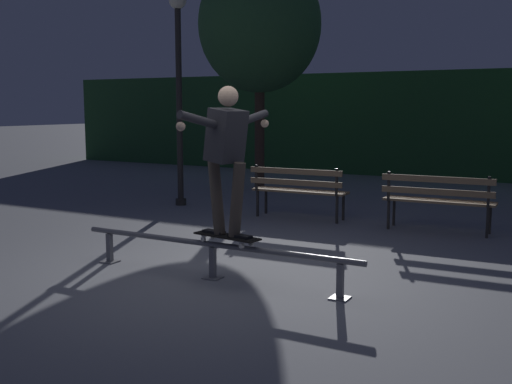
{
  "coord_description": "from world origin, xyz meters",
  "views": [
    {
      "loc": [
        3.52,
        -5.56,
        1.84
      ],
      "look_at": [
        0.09,
        0.65,
        0.85
      ],
      "focal_mm": 43.13,
      "sensor_mm": 36.0,
      "label": 1
    }
  ],
  "objects_px": {
    "park_bench_leftmost": "(298,187)",
    "lamp_post_left": "(179,71)",
    "tree_far_left": "(260,25)",
    "grind_rail": "(213,251)",
    "skateboard": "(227,237)",
    "park_bench_left_center": "(438,196)",
    "skateboarder": "(227,148)"
  },
  "relations": [
    {
      "from": "skateboard",
      "to": "park_bench_left_center",
      "type": "distance_m",
      "value": 3.9
    },
    {
      "from": "skateboard",
      "to": "park_bench_leftmost",
      "type": "distance_m",
      "value": 3.75
    },
    {
      "from": "park_bench_leftmost",
      "to": "lamp_post_left",
      "type": "xyz_separation_m",
      "value": [
        -2.55,
        0.27,
        1.94
      ]
    },
    {
      "from": "park_bench_leftmost",
      "to": "lamp_post_left",
      "type": "relative_size",
      "value": 0.41
    },
    {
      "from": "skateboarder",
      "to": "tree_far_left",
      "type": "bearing_deg",
      "value": 115.94
    },
    {
      "from": "lamp_post_left",
      "to": "park_bench_leftmost",
      "type": "bearing_deg",
      "value": -6.05
    },
    {
      "from": "skateboard",
      "to": "lamp_post_left",
      "type": "height_order",
      "value": "lamp_post_left"
    },
    {
      "from": "park_bench_leftmost",
      "to": "park_bench_left_center",
      "type": "distance_m",
      "value": 2.25
    },
    {
      "from": "grind_rail",
      "to": "skateboard",
      "type": "height_order",
      "value": "skateboard"
    },
    {
      "from": "park_bench_leftmost",
      "to": "tree_far_left",
      "type": "xyz_separation_m",
      "value": [
        -2.39,
        3.06,
        3.07
      ]
    },
    {
      "from": "park_bench_leftmost",
      "to": "lamp_post_left",
      "type": "bearing_deg",
      "value": 173.95
    },
    {
      "from": "grind_rail",
      "to": "park_bench_leftmost",
      "type": "relative_size",
      "value": 2.13
    },
    {
      "from": "skateboarder",
      "to": "park_bench_left_center",
      "type": "distance_m",
      "value": 3.99
    },
    {
      "from": "tree_far_left",
      "to": "skateboarder",
      "type": "bearing_deg",
      "value": -64.06
    },
    {
      "from": "skateboard",
      "to": "tree_far_left",
      "type": "distance_m",
      "value": 8.09
    },
    {
      "from": "park_bench_left_center",
      "to": "skateboard",
      "type": "bearing_deg",
      "value": -110.77
    },
    {
      "from": "skateboarder",
      "to": "skateboard",
      "type": "bearing_deg",
      "value": 171.04
    },
    {
      "from": "skateboarder",
      "to": "lamp_post_left",
      "type": "distance_m",
      "value": 5.31
    },
    {
      "from": "grind_rail",
      "to": "skateboarder",
      "type": "height_order",
      "value": "skateboarder"
    },
    {
      "from": "park_bench_leftmost",
      "to": "park_bench_left_center",
      "type": "relative_size",
      "value": 1.0
    },
    {
      "from": "skateboard",
      "to": "skateboarder",
      "type": "relative_size",
      "value": 0.51
    },
    {
      "from": "park_bench_leftmost",
      "to": "tree_far_left",
      "type": "height_order",
      "value": "tree_far_left"
    },
    {
      "from": "park_bench_left_center",
      "to": "park_bench_leftmost",
      "type": "bearing_deg",
      "value": 180.0
    },
    {
      "from": "grind_rail",
      "to": "park_bench_leftmost",
      "type": "bearing_deg",
      "value": 100.75
    },
    {
      "from": "tree_far_left",
      "to": "lamp_post_left",
      "type": "xyz_separation_m",
      "value": [
        -0.17,
        -2.79,
        -1.12
      ]
    },
    {
      "from": "tree_far_left",
      "to": "skateboard",
      "type": "bearing_deg",
      "value": -64.08
    },
    {
      "from": "skateboard",
      "to": "park_bench_leftmost",
      "type": "height_order",
      "value": "park_bench_leftmost"
    },
    {
      "from": "skateboard",
      "to": "park_bench_left_center",
      "type": "relative_size",
      "value": 0.5
    },
    {
      "from": "skateboarder",
      "to": "park_bench_left_center",
      "type": "bearing_deg",
      "value": 69.27
    },
    {
      "from": "tree_far_left",
      "to": "grind_rail",
      "type": "bearing_deg",
      "value": -65.35
    },
    {
      "from": "grind_rail",
      "to": "lamp_post_left",
      "type": "xyz_separation_m",
      "value": [
        -3.25,
        3.91,
        2.18
      ]
    },
    {
      "from": "skateboard",
      "to": "skateboarder",
      "type": "xyz_separation_m",
      "value": [
        0.0,
        -0.0,
        0.94
      ]
    }
  ]
}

